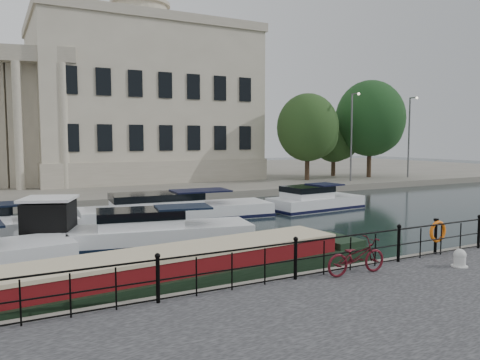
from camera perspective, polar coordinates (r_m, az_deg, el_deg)
name	(u,v)px	position (r m, az deg, el deg)	size (l,w,h in m)	color
ground_plane	(255,277)	(15.50, 1.88, -11.78)	(160.00, 160.00, 0.00)	black
far_bank	(72,178)	(52.55, -19.84, 0.17)	(120.00, 42.00, 0.55)	#6B665B
railing	(296,257)	(13.35, 6.78, -9.25)	(24.14, 0.14, 1.22)	black
civic_building	(65,112)	(48.06, -20.53, 7.79)	(53.55, 31.84, 16.85)	#ADA38C
lamp_posts	(382,135)	(47.35, 16.92, 5.23)	(8.24, 1.55, 8.07)	#59595B
bicycle	(356,257)	(14.16, 13.98, -9.04)	(0.70, 2.01, 1.06)	#480C14
mooring_bollard	(460,258)	(16.11, 25.21, -8.63)	(0.50, 0.50, 0.56)	beige
life_ring_post	(437,232)	(17.37, 22.93, -5.87)	(0.75, 0.20, 1.23)	black
narrowboat	(146,282)	(14.03, -11.38, -12.15)	(16.48, 3.57, 1.60)	black
harbour_hut	(49,225)	(20.75, -22.21, -5.13)	(3.37, 3.11, 2.17)	#6B665B
cabin_cruisers	(128,226)	(22.77, -13.52, -5.51)	(28.85, 10.03, 1.99)	white
trees	(347,127)	(48.21, 12.97, 6.36)	(13.95, 8.79, 9.84)	black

